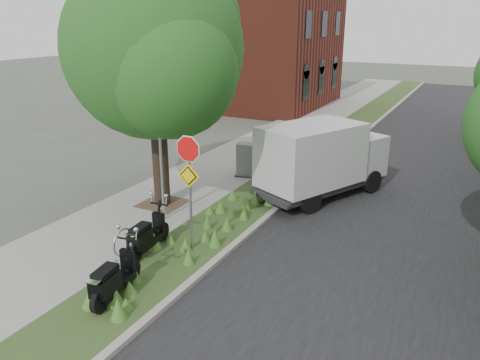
% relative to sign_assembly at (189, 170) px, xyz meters
% --- Properties ---
extents(ground, '(120.00, 120.00, 0.00)m').
position_rel_sign_assembly_xyz_m(ground, '(1.40, -0.58, -2.33)').
color(ground, '#4C5147').
rests_on(ground, ground).
extents(sidewalk_near, '(3.50, 60.00, 0.12)m').
position_rel_sign_assembly_xyz_m(sidewalk_near, '(-2.85, 9.42, -2.27)').
color(sidewalk_near, gray).
rests_on(sidewalk_near, ground).
extents(verge, '(2.00, 60.00, 0.12)m').
position_rel_sign_assembly_xyz_m(verge, '(-0.10, 9.42, -2.27)').
color(verge, '#2C461E').
rests_on(verge, ground).
extents(kerb_near, '(0.20, 60.00, 0.13)m').
position_rel_sign_assembly_xyz_m(kerb_near, '(0.90, 9.42, -2.26)').
color(kerb_near, '#9E9991').
rests_on(kerb_near, ground).
extents(road, '(7.00, 60.00, 0.01)m').
position_rel_sign_assembly_xyz_m(road, '(4.40, 9.42, -2.32)').
color(road, black).
rests_on(road, ground).
extents(street_tree_main, '(6.21, 5.54, 7.66)m').
position_rel_sign_assembly_xyz_m(street_tree_main, '(-2.68, 2.28, 2.48)').
color(street_tree_main, black).
rests_on(street_tree_main, ground).
extents(bare_post, '(0.08, 0.08, 4.00)m').
position_rel_sign_assembly_xyz_m(bare_post, '(-1.80, 1.22, -0.21)').
color(bare_post, '#A5A8AD').
rests_on(bare_post, ground).
extents(bike_hoop, '(0.06, 0.78, 0.77)m').
position_rel_sign_assembly_xyz_m(bike_hoop, '(-1.30, -1.18, -1.83)').
color(bike_hoop, '#A5A8AD').
rests_on(bike_hoop, ground).
extents(sign_assembly, '(0.94, 0.08, 3.22)m').
position_rel_sign_assembly_xyz_m(sign_assembly, '(0.00, 0.00, 0.00)').
color(sign_assembly, '#A5A8AD').
rests_on(sign_assembly, ground).
extents(brick_building, '(9.40, 10.40, 8.30)m').
position_rel_sign_assembly_xyz_m(brick_building, '(-8.10, 21.42, 1.88)').
color(brick_building, maroon).
rests_on(brick_building, ground).
extents(scooter_near, '(0.48, 1.82, 0.86)m').
position_rel_sign_assembly_xyz_m(scooter_near, '(-0.88, -0.84, -1.79)').
color(scooter_near, black).
rests_on(scooter_near, ground).
extents(scooter_far, '(0.55, 1.82, 0.87)m').
position_rel_sign_assembly_xyz_m(scooter_far, '(-0.16, -2.90, -1.78)').
color(scooter_far, black).
rests_on(scooter_far, ground).
extents(box_truck, '(3.78, 5.28, 2.24)m').
position_rel_sign_assembly_xyz_m(box_truck, '(1.69, 5.58, -0.87)').
color(box_truck, '#262628').
rests_on(box_truck, ground).
extents(utility_cabinet, '(1.10, 0.87, 1.29)m').
position_rel_sign_assembly_xyz_m(utility_cabinet, '(-1.40, 6.16, -1.59)').
color(utility_cabinet, '#262628').
rests_on(utility_cabinet, ground).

